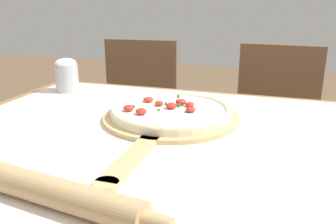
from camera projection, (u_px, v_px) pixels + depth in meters
dining_table at (146, 173)px, 0.95m from camera, size 1.14×0.97×0.74m
towel_cloth at (145, 134)px, 0.91m from camera, size 1.06×0.89×0.00m
pizza_peel at (169, 120)px, 0.99m from camera, size 0.38×0.62×0.01m
pizza at (171, 111)px, 1.01m from camera, size 0.34×0.34×0.04m
rolling_pin at (49, 191)px, 0.59m from camera, size 0.45×0.10×0.05m
chair_left at (138, 113)px, 1.86m from camera, size 0.44×0.44×0.87m
chair_right at (274, 127)px, 1.66m from camera, size 0.42×0.42×0.87m
flour_cup at (67, 75)px, 1.30m from camera, size 0.08×0.08×0.12m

